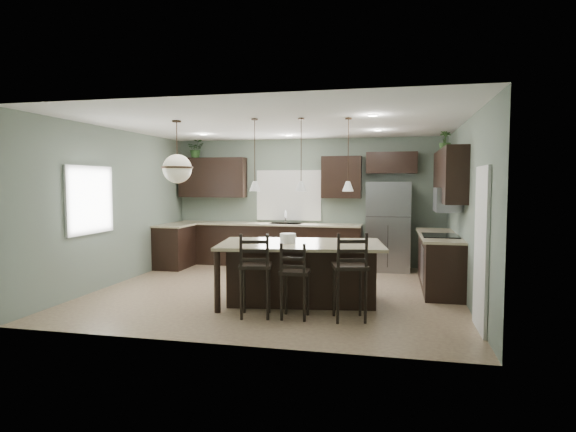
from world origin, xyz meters
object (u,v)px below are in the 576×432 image
at_px(serving_dish, 288,238).
at_px(bar_stool_right, 350,276).
at_px(bar_stool_center, 295,280).
at_px(plant_back_left, 196,149).
at_px(refrigerator, 388,226).
at_px(bar_stool_left, 256,275).
at_px(kitchen_island, 301,273).

height_order(serving_dish, bar_stool_right, bar_stool_right).
height_order(bar_stool_center, plant_back_left, plant_back_left).
distance_m(refrigerator, bar_stool_right, 3.90).
height_order(bar_stool_left, plant_back_left, plant_back_left).
bearing_deg(refrigerator, bar_stool_center, -106.66).
xyz_separation_m(kitchen_island, bar_stool_left, (-0.46, -0.87, 0.12)).
height_order(refrigerator, kitchen_island, refrigerator).
xyz_separation_m(refrigerator, serving_dish, (-1.45, -3.13, 0.07)).
height_order(serving_dish, plant_back_left, plant_back_left).
bearing_deg(plant_back_left, bar_stool_left, -57.58).
height_order(refrigerator, plant_back_left, plant_back_left).
bearing_deg(bar_stool_left, bar_stool_right, -6.65).
relative_size(serving_dish, plant_back_left, 0.59).
xyz_separation_m(bar_stool_left, plant_back_left, (-2.62, 4.13, 2.02)).
height_order(bar_stool_left, bar_stool_right, bar_stool_right).
bearing_deg(plant_back_left, kitchen_island, -46.55).
relative_size(bar_stool_center, bar_stool_right, 0.88).
relative_size(bar_stool_left, plant_back_left, 2.84).
xyz_separation_m(refrigerator, bar_stool_right, (-0.45, -3.86, -0.33)).
bearing_deg(refrigerator, plant_back_left, 177.92).
xyz_separation_m(refrigerator, kitchen_island, (-1.25, -3.10, -0.46)).
bearing_deg(bar_stool_right, bar_stool_left, 170.57).
height_order(refrigerator, bar_stool_right, refrigerator).
height_order(refrigerator, bar_stool_center, refrigerator).
relative_size(kitchen_island, bar_stool_left, 2.11).
bearing_deg(bar_stool_right, refrigerator, 68.86).
bearing_deg(bar_stool_center, bar_stool_right, 3.54).
distance_m(refrigerator, plant_back_left, 4.65).
bearing_deg(serving_dish, refrigerator, 65.09).
height_order(serving_dish, bar_stool_left, bar_stool_left).
bearing_deg(bar_stool_center, refrigerator, 71.22).
height_order(serving_dish, bar_stool_center, serving_dish).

